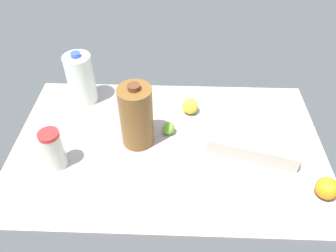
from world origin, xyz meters
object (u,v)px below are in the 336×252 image
Objects in this scene: tumbler_cup at (54,149)px; orange_loose at (327,188)px; egg_carton at (253,145)px; lime_near_front at (167,128)px; lemon_far_back at (190,106)px; chocolate_milk_jug at (136,116)px; milk_jug at (81,79)px.

tumbler_cup is 93.94cm from orange_loose.
egg_carton is at bearing 138.30° from orange_loose.
lime_near_front is at bearing 152.59° from orange_loose.
lemon_far_back is (-23.30, 21.77, 0.10)cm from egg_carton.
egg_carton is at bearing -15.23° from lime_near_front.
tumbler_cup is at bearing 173.79° from orange_loose.
tumbler_cup is 2.37× the size of lemon_far_back.
lemon_far_back reaches higher than lime_near_front.
orange_loose is at bearing -26.19° from egg_carton.
orange_loose is at bearing -42.41° from lemon_far_back.
lemon_far_back is at bearing 32.34° from tumbler_cup.
tumbler_cup is 2.17× the size of orange_loose.
lemon_far_back is at bearing 152.45° from egg_carton.
lime_near_front is (-9.11, -12.95, -0.87)cm from lemon_far_back.
lemon_far_back is 15.85cm from lime_near_front.
lime_near_front is at bearing 24.28° from tumbler_cup.
chocolate_milk_jug reaches higher than lime_near_front.
orange_loose is (21.45, -19.11, 0.42)cm from egg_carton.
lemon_far_back is at bearing 137.59° from orange_loose.
tumbler_cup is at bearing -154.85° from chocolate_milk_jug.
tumbler_cup is at bearing -155.72° from lime_near_front.
chocolate_milk_jug is 36.12cm from milk_jug.
egg_carton is (43.71, -4.24, -9.39)cm from chocolate_milk_jug.
milk_jug is at bearing 152.19° from lime_near_front.
milk_jug reaches higher than egg_carton.
lime_near_front is at bearing 22.07° from chocolate_milk_jug.
egg_carton is 33.60cm from lime_near_front.
orange_loose is (91.65, -47.86, -7.56)cm from milk_jug.
lemon_far_back is 0.91× the size of orange_loose.
milk_jug is at bearing 173.23° from egg_carton.
chocolate_milk_jug reaches higher than egg_carton.
lemon_far_back reaches higher than egg_carton.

